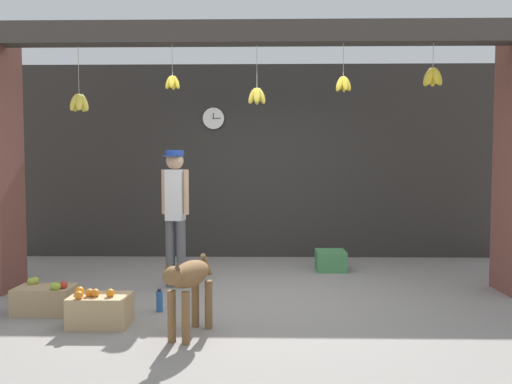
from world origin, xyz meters
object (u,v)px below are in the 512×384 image
produce_box_green (331,260)px  wall_clock (213,118)px  fruit_crate_oranges (100,310)px  fruit_crate_apples (45,299)px  dog (189,281)px  water_bottle (159,301)px  shopkeeper (175,207)px

produce_box_green → wall_clock: 2.86m
fruit_crate_oranges → fruit_crate_apples: (-0.67, 0.37, -0.01)m
dog → fruit_crate_oranges: size_ratio=1.46×
fruit_crate_apples → produce_box_green: size_ratio=1.36×
fruit_crate_oranges → water_bottle: size_ratio=2.35×
fruit_crate_oranges → water_bottle: bearing=44.1°
shopkeeper → fruit_crate_apples: (-1.12, -1.07, -0.83)m
wall_clock → dog: bearing=-87.5°
shopkeeper → water_bottle: size_ratio=7.19×
dog → produce_box_green: dog is taller
dog → produce_box_green: (1.57, 2.69, -0.34)m
dog → fruit_crate_apples: bearing=-92.8°
fruit_crate_apples → produce_box_green: fruit_crate_apples is taller
fruit_crate_oranges → water_bottle: fruit_crate_oranges is taller
water_bottle → produce_box_green: bearing=45.1°
water_bottle → fruit_crate_oranges: bearing=-135.9°
produce_box_green → water_bottle: bearing=-134.9°
water_bottle → wall_clock: bearing=85.2°
fruit_crate_oranges → fruit_crate_apples: 0.77m
dog → wall_clock: (-0.16, 3.66, 1.72)m
dog → fruit_crate_apples: (-1.54, 0.64, -0.34)m
shopkeeper → fruit_crate_apples: bearing=55.7°
wall_clock → shopkeeper: bearing=-97.7°
dog → fruit_crate_apples: 1.70m
fruit_crate_apples → wall_clock: wall_clock is taller
water_bottle → fruit_crate_apples: bearing=-176.5°
produce_box_green → shopkeeper: bearing=-153.8°
wall_clock → fruit_crate_oranges: bearing=-101.7°
fruit_crate_oranges → wall_clock: (0.70, 3.39, 2.05)m
fruit_crate_apples → water_bottle: 1.13m
dog → water_bottle: dog is taller
dog → fruit_crate_oranges: 0.96m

